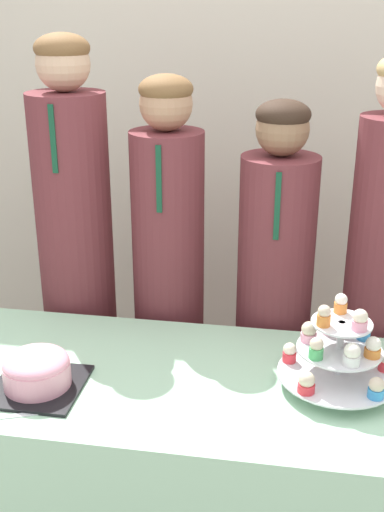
% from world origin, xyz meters
% --- Properties ---
extents(wall_back, '(9.00, 0.06, 2.70)m').
position_xyz_m(wall_back, '(0.00, 1.69, 1.35)').
color(wall_back, beige).
rests_on(wall_back, ground_plane).
extents(table, '(1.70, 0.67, 0.71)m').
position_xyz_m(table, '(0.00, 0.34, 0.35)').
color(table, '#A8DBB2').
rests_on(table, ground_plane).
extents(round_cake, '(0.25, 0.25, 0.11)m').
position_xyz_m(round_cake, '(-0.42, 0.22, 0.77)').
color(round_cake, black).
rests_on(round_cake, table).
extents(cupcake_stand, '(0.33, 0.33, 0.26)m').
position_xyz_m(cupcake_stand, '(0.40, 0.36, 0.82)').
color(cupcake_stand, silver).
rests_on(cupcake_stand, table).
extents(student_0, '(0.27, 0.27, 1.63)m').
position_xyz_m(student_0, '(-0.51, 0.84, 0.79)').
color(student_0, brown).
rests_on(student_0, ground_plane).
extents(student_1, '(0.25, 0.26, 1.51)m').
position_xyz_m(student_1, '(-0.17, 0.84, 0.73)').
color(student_1, brown).
rests_on(student_1, ground_plane).
extents(student_2, '(0.26, 0.27, 1.44)m').
position_xyz_m(student_2, '(0.21, 0.84, 0.69)').
color(student_2, brown).
rests_on(student_2, ground_plane).
extents(student_3, '(0.26, 0.26, 1.58)m').
position_xyz_m(student_3, '(0.57, 0.84, 0.77)').
color(student_3, brown).
rests_on(student_3, ground_plane).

